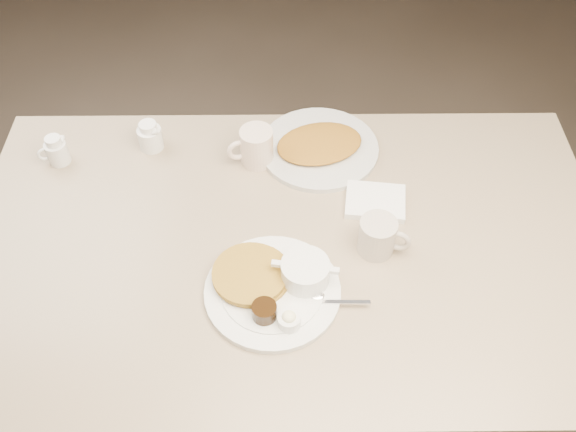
{
  "coord_description": "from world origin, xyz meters",
  "views": [
    {
      "loc": [
        -0.01,
        -0.91,
        1.91
      ],
      "look_at": [
        0.0,
        0.02,
        0.82
      ],
      "focal_mm": 39.55,
      "sensor_mm": 36.0,
      "label": 1
    }
  ],
  "objects_px": {
    "diner_table": "(288,284)",
    "coffee_mug_near": "(378,236)",
    "coffee_mug_far": "(256,147)",
    "creamer_right": "(150,136)",
    "creamer_left": "(56,151)",
    "hash_plate": "(319,147)",
    "main_plate": "(276,284)"
  },
  "relations": [
    {
      "from": "coffee_mug_far",
      "to": "creamer_right",
      "type": "height_order",
      "value": "coffee_mug_far"
    },
    {
      "from": "main_plate",
      "to": "coffee_mug_near",
      "type": "bearing_deg",
      "value": 25.86
    },
    {
      "from": "coffee_mug_far",
      "to": "diner_table",
      "type": "bearing_deg",
      "value": -73.44
    },
    {
      "from": "diner_table",
      "to": "main_plate",
      "type": "distance_m",
      "value": 0.24
    },
    {
      "from": "diner_table",
      "to": "coffee_mug_near",
      "type": "xyz_separation_m",
      "value": [
        0.2,
        -0.02,
        0.22
      ]
    },
    {
      "from": "coffee_mug_far",
      "to": "creamer_left",
      "type": "relative_size",
      "value": 1.6
    },
    {
      "from": "main_plate",
      "to": "creamer_right",
      "type": "xyz_separation_m",
      "value": [
        -0.33,
        0.46,
        0.01
      ]
    },
    {
      "from": "coffee_mug_near",
      "to": "coffee_mug_far",
      "type": "xyz_separation_m",
      "value": [
        -0.28,
        0.29,
        0.0
      ]
    },
    {
      "from": "coffee_mug_near",
      "to": "coffee_mug_far",
      "type": "bearing_deg",
      "value": 134.29
    },
    {
      "from": "hash_plate",
      "to": "coffee_mug_far",
      "type": "bearing_deg",
      "value": -167.01
    },
    {
      "from": "coffee_mug_near",
      "to": "main_plate",
      "type": "bearing_deg",
      "value": -154.14
    },
    {
      "from": "coffee_mug_near",
      "to": "coffee_mug_far",
      "type": "relative_size",
      "value": 1.0
    },
    {
      "from": "coffee_mug_far",
      "to": "creamer_right",
      "type": "distance_m",
      "value": 0.28
    },
    {
      "from": "diner_table",
      "to": "creamer_right",
      "type": "distance_m",
      "value": 0.53
    },
    {
      "from": "creamer_left",
      "to": "creamer_right",
      "type": "distance_m",
      "value": 0.24
    },
    {
      "from": "diner_table",
      "to": "coffee_mug_far",
      "type": "distance_m",
      "value": 0.36
    },
    {
      "from": "coffee_mug_near",
      "to": "creamer_left",
      "type": "bearing_deg",
      "value": 159.62
    },
    {
      "from": "diner_table",
      "to": "hash_plate",
      "type": "xyz_separation_m",
      "value": [
        0.08,
        0.31,
        0.18
      ]
    },
    {
      "from": "main_plate",
      "to": "creamer_right",
      "type": "relative_size",
      "value": 4.42
    },
    {
      "from": "diner_table",
      "to": "coffee_mug_near",
      "type": "height_order",
      "value": "coffee_mug_near"
    },
    {
      "from": "coffee_mug_far",
      "to": "creamer_left",
      "type": "bearing_deg",
      "value": 179.52
    },
    {
      "from": "diner_table",
      "to": "creamer_right",
      "type": "height_order",
      "value": "creamer_right"
    },
    {
      "from": "creamer_left",
      "to": "hash_plate",
      "type": "bearing_deg",
      "value": 2.86
    },
    {
      "from": "hash_plate",
      "to": "creamer_left",
      "type": "bearing_deg",
      "value": -177.14
    },
    {
      "from": "coffee_mug_near",
      "to": "creamer_right",
      "type": "distance_m",
      "value": 0.66
    },
    {
      "from": "diner_table",
      "to": "creamer_left",
      "type": "xyz_separation_m",
      "value": [
        -0.59,
        0.27,
        0.21
      ]
    },
    {
      "from": "main_plate",
      "to": "coffee_mug_far",
      "type": "bearing_deg",
      "value": 97.37
    },
    {
      "from": "diner_table",
      "to": "hash_plate",
      "type": "height_order",
      "value": "hash_plate"
    },
    {
      "from": "diner_table",
      "to": "hash_plate",
      "type": "distance_m",
      "value": 0.37
    },
    {
      "from": "creamer_left",
      "to": "creamer_right",
      "type": "relative_size",
      "value": 0.94
    },
    {
      "from": "coffee_mug_near",
      "to": "diner_table",
      "type": "bearing_deg",
      "value": 174.01
    },
    {
      "from": "diner_table",
      "to": "coffee_mug_far",
      "type": "xyz_separation_m",
      "value": [
        -0.08,
        0.27,
        0.22
      ]
    }
  ]
}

